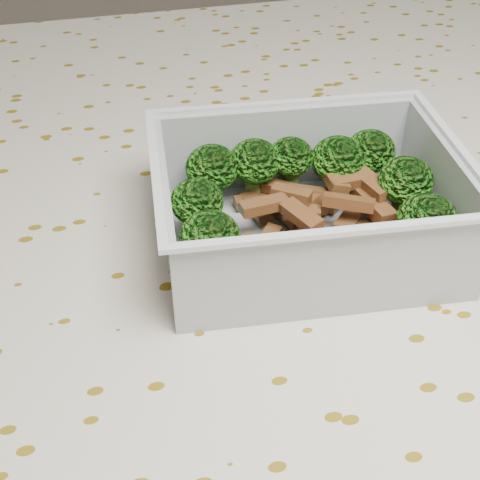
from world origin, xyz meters
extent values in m
cube|color=brown|center=(0.00, 0.00, 0.73)|extent=(1.40, 0.90, 0.04)
cube|color=beige|center=(0.00, 0.00, 0.75)|extent=(1.46, 0.96, 0.01)
cube|color=beige|center=(0.00, 0.48, 0.66)|extent=(1.46, 0.01, 0.18)
cube|color=silver|center=(0.04, 0.02, 0.76)|extent=(0.20, 0.16, 0.00)
cube|color=silver|center=(0.05, 0.09, 0.79)|extent=(0.19, 0.02, 0.06)
cube|color=silver|center=(0.04, -0.05, 0.79)|extent=(0.19, 0.02, 0.06)
cube|color=silver|center=(0.13, 0.01, 0.79)|extent=(0.02, 0.13, 0.06)
cube|color=silver|center=(-0.05, 0.03, 0.79)|extent=(0.02, 0.13, 0.06)
cube|color=silver|center=(0.05, 0.09, 0.82)|extent=(0.20, 0.02, 0.00)
cube|color=silver|center=(0.04, -0.06, 0.82)|extent=(0.20, 0.02, 0.00)
cube|color=silver|center=(0.14, 0.01, 0.82)|extent=(0.02, 0.14, 0.00)
cube|color=silver|center=(-0.05, 0.03, 0.82)|extent=(0.02, 0.14, 0.00)
cylinder|color=#608C3F|center=(-0.01, 0.07, 0.77)|extent=(0.01, 0.01, 0.02)
ellipsoid|color=#3B871D|center=(-0.01, 0.07, 0.79)|extent=(0.04, 0.04, 0.03)
cylinder|color=#608C3F|center=(0.02, 0.07, 0.77)|extent=(0.01, 0.01, 0.02)
ellipsoid|color=#3B871D|center=(0.02, 0.07, 0.79)|extent=(0.04, 0.04, 0.03)
cylinder|color=#608C3F|center=(0.05, 0.07, 0.77)|extent=(0.01, 0.01, 0.02)
ellipsoid|color=#3B871D|center=(0.05, 0.07, 0.80)|extent=(0.03, 0.03, 0.03)
cylinder|color=#608C3F|center=(0.08, 0.06, 0.77)|extent=(0.01, 0.01, 0.02)
ellipsoid|color=#3B871D|center=(0.08, 0.06, 0.79)|extent=(0.04, 0.04, 0.03)
cylinder|color=#608C3F|center=(0.10, 0.06, 0.77)|extent=(0.01, 0.01, 0.02)
ellipsoid|color=#3B871D|center=(0.10, 0.06, 0.79)|extent=(0.04, 0.04, 0.03)
cylinder|color=#608C3F|center=(-0.03, 0.03, 0.77)|extent=(0.01, 0.01, 0.02)
ellipsoid|color=#3B871D|center=(-0.03, 0.03, 0.79)|extent=(0.03, 0.03, 0.03)
cylinder|color=#608C3F|center=(0.11, 0.02, 0.77)|extent=(0.01, 0.01, 0.02)
ellipsoid|color=#3B871D|center=(0.11, 0.02, 0.79)|extent=(0.04, 0.04, 0.03)
cylinder|color=#608C3F|center=(-0.03, -0.01, 0.77)|extent=(0.01, 0.01, 0.02)
ellipsoid|color=#3B871D|center=(-0.03, -0.01, 0.79)|extent=(0.04, 0.04, 0.03)
cylinder|color=#608C3F|center=(0.11, -0.02, 0.77)|extent=(0.01, 0.01, 0.02)
ellipsoid|color=#3B871D|center=(0.11, -0.02, 0.79)|extent=(0.04, 0.04, 0.03)
cube|color=brown|center=(0.05, 0.05, 0.77)|extent=(0.03, 0.02, 0.01)
cube|color=brown|center=(0.02, 0.05, 0.77)|extent=(0.02, 0.03, 0.01)
cube|color=brown|center=(0.08, 0.04, 0.79)|extent=(0.03, 0.01, 0.01)
cube|color=brown|center=(0.07, 0.02, 0.77)|extent=(0.03, 0.03, 0.01)
cube|color=brown|center=(0.03, 0.04, 0.77)|extent=(0.02, 0.03, 0.01)
cube|color=brown|center=(0.06, 0.05, 0.77)|extent=(0.02, 0.03, 0.01)
cube|color=brown|center=(0.09, 0.01, 0.77)|extent=(0.03, 0.01, 0.01)
cube|color=brown|center=(0.02, 0.03, 0.79)|extent=(0.03, 0.02, 0.01)
cube|color=brown|center=(0.05, 0.05, 0.78)|extent=(0.03, 0.02, 0.01)
cube|color=brown|center=(0.04, 0.03, 0.78)|extent=(0.03, 0.02, 0.01)
cube|color=brown|center=(0.04, 0.02, 0.78)|extent=(0.03, 0.03, 0.01)
cube|color=brown|center=(0.05, 0.04, 0.77)|extent=(0.02, 0.03, 0.01)
cube|color=brown|center=(-0.01, 0.01, 0.77)|extent=(0.03, 0.02, 0.01)
cube|color=brown|center=(0.02, 0.06, 0.77)|extent=(0.04, 0.01, 0.01)
cube|color=brown|center=(0.04, 0.03, 0.79)|extent=(0.03, 0.03, 0.01)
cube|color=brown|center=(0.06, 0.05, 0.77)|extent=(0.03, 0.03, 0.01)
cube|color=brown|center=(0.04, 0.01, 0.77)|extent=(0.01, 0.03, 0.01)
cube|color=brown|center=(0.04, 0.01, 0.79)|extent=(0.02, 0.03, 0.01)
cube|color=brown|center=(0.09, 0.03, 0.79)|extent=(0.02, 0.04, 0.01)
cube|color=brown|center=(0.03, 0.06, 0.78)|extent=(0.03, 0.03, 0.01)
cube|color=brown|center=(0.09, 0.04, 0.78)|extent=(0.03, 0.03, 0.01)
cube|color=brown|center=(0.09, 0.02, 0.78)|extent=(0.02, 0.04, 0.01)
cube|color=brown|center=(0.05, 0.03, 0.77)|extent=(0.02, 0.03, 0.01)
cube|color=brown|center=(0.08, 0.00, 0.77)|extent=(0.03, 0.03, 0.01)
cube|color=brown|center=(0.05, 0.04, 0.78)|extent=(0.02, 0.02, 0.01)
cube|color=brown|center=(0.07, 0.02, 0.79)|extent=(0.04, 0.03, 0.01)
cube|color=brown|center=(0.07, 0.04, 0.79)|extent=(0.02, 0.03, 0.01)
cube|color=brown|center=(0.01, 0.01, 0.77)|extent=(0.03, 0.03, 0.01)
cylinder|color=#B63314|center=(0.04, -0.03, 0.78)|extent=(0.15, 0.03, 0.03)
sphere|color=#B63314|center=(0.12, -0.03, 0.78)|extent=(0.03, 0.03, 0.03)
sphere|color=#B63314|center=(-0.03, -0.03, 0.78)|extent=(0.03, 0.03, 0.03)
camera|label=1|loc=(-0.08, -0.32, 1.05)|focal=50.00mm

